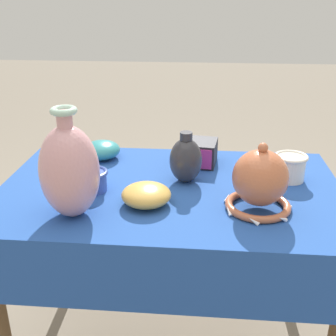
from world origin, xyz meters
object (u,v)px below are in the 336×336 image
(bowl_shallow_ochre, at_px, (146,195))
(bowl_shallow_teal, at_px, (102,150))
(vase_tall_bulbous, at_px, (69,171))
(cup_wide_ivory, at_px, (290,166))
(vase_dome_bell, at_px, (260,182))
(jar_round_charcoal, at_px, (186,160))
(mosaic_tile_box, at_px, (199,152))
(cup_wide_cobalt, at_px, (92,180))

(bowl_shallow_ochre, xyz_separation_m, bowl_shallow_teal, (-0.22, 0.35, 0.00))
(vase_tall_bulbous, xyz_separation_m, bowl_shallow_teal, (-0.02, 0.43, -0.10))
(cup_wide_ivory, bearing_deg, bowl_shallow_teal, 168.41)
(vase_dome_bell, distance_m, cup_wide_ivory, 0.25)
(vase_tall_bulbous, xyz_separation_m, jar_round_charcoal, (0.30, 0.25, -0.06))
(cup_wide_ivory, bearing_deg, mosaic_tile_box, 158.91)
(vase_dome_bell, xyz_separation_m, jar_round_charcoal, (-0.22, 0.17, -0.01))
(mosaic_tile_box, xyz_separation_m, cup_wide_ivory, (0.30, -0.12, 0.00))
(vase_dome_bell, relative_size, jar_round_charcoal, 1.20)
(vase_dome_bell, bearing_deg, bowl_shallow_ochre, 179.79)
(bowl_shallow_ochre, relative_size, bowl_shallow_teal, 1.06)
(mosaic_tile_box, distance_m, bowl_shallow_ochre, 0.36)
(cup_wide_cobalt, relative_size, cup_wide_ivory, 0.95)
(cup_wide_ivory, bearing_deg, jar_round_charcoal, -172.94)
(bowl_shallow_ochre, xyz_separation_m, jar_round_charcoal, (0.11, 0.17, 0.05))
(vase_tall_bulbous, height_order, cup_wide_ivory, vase_tall_bulbous)
(vase_dome_bell, relative_size, bowl_shallow_teal, 1.48)
(bowl_shallow_teal, distance_m, cup_wide_cobalt, 0.27)
(jar_round_charcoal, bearing_deg, mosaic_tile_box, 75.78)
(bowl_shallow_teal, height_order, cup_wide_cobalt, same)
(bowl_shallow_ochre, height_order, bowl_shallow_teal, bowl_shallow_teal)
(bowl_shallow_ochre, distance_m, bowl_shallow_teal, 0.41)
(vase_dome_bell, xyz_separation_m, cup_wide_ivory, (0.13, 0.21, -0.04))
(cup_wide_ivory, bearing_deg, vase_tall_bulbous, -155.61)
(mosaic_tile_box, distance_m, cup_wide_ivory, 0.32)
(bowl_shallow_ochre, distance_m, cup_wide_ivory, 0.50)
(bowl_shallow_ochre, bearing_deg, cup_wide_ivory, 25.37)
(cup_wide_ivory, bearing_deg, vase_dome_bell, -120.40)
(bowl_shallow_teal, xyz_separation_m, jar_round_charcoal, (0.32, -0.18, 0.04))
(mosaic_tile_box, height_order, cup_wide_ivory, cup_wide_ivory)
(cup_wide_cobalt, xyz_separation_m, jar_round_charcoal, (0.29, 0.09, 0.04))
(cup_wide_cobalt, xyz_separation_m, cup_wide_ivory, (0.63, 0.14, 0.01))
(mosaic_tile_box, xyz_separation_m, bowl_shallow_ochre, (-0.15, -0.33, -0.01))
(bowl_shallow_teal, bearing_deg, cup_wide_ivory, -11.59)
(cup_wide_cobalt, bearing_deg, bowl_shallow_teal, 97.00)
(vase_dome_bell, relative_size, mosaic_tile_box, 1.41)
(vase_tall_bulbous, height_order, cup_wide_cobalt, vase_tall_bulbous)
(vase_dome_bell, bearing_deg, cup_wide_ivory, 59.60)
(cup_wide_cobalt, relative_size, jar_round_charcoal, 0.61)
(vase_tall_bulbous, bearing_deg, bowl_shallow_teal, 92.61)
(cup_wide_ivory, bearing_deg, bowl_shallow_ochre, -154.63)
(bowl_shallow_ochre, height_order, cup_wide_ivory, cup_wide_ivory)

